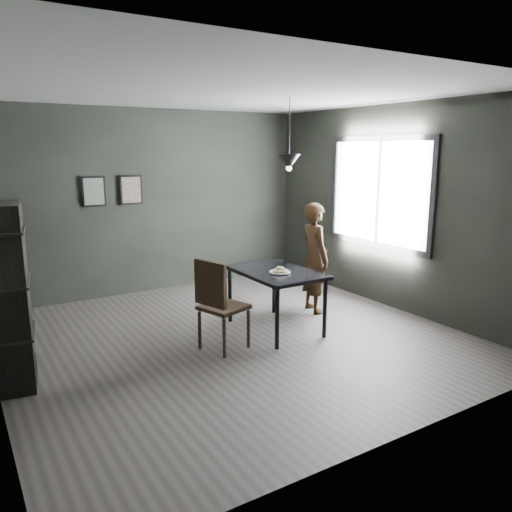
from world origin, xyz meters
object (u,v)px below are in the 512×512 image
wood_chair (218,300)px  white_plate (280,273)px  cafe_table (276,277)px  pendant_lamp (289,161)px  woman (315,258)px  shelf_unit (9,298)px

wood_chair → white_plate: bearing=-11.6°
cafe_table → pendant_lamp: (0.25, 0.10, 1.38)m
cafe_table → woman: size_ratio=0.80×
white_plate → shelf_unit: 2.89m
wood_chair → pendant_lamp: pendant_lamp is taller
cafe_table → pendant_lamp: 1.41m
pendant_lamp → woman: bearing=19.6°
woman → wood_chair: size_ratio=1.45×
white_plate → pendant_lamp: size_ratio=0.27×
pendant_lamp → white_plate: bearing=-139.9°
wood_chair → shelf_unit: 2.04m
woman → cafe_table: bearing=119.6°
white_plate → shelf_unit: (-2.89, 0.18, 0.11)m
wood_chair → pendant_lamp: bearing=-1.7°
pendant_lamp → wood_chair: bearing=-164.2°
woman → pendant_lamp: bearing=118.9°
woman → wood_chair: 1.85m
white_plate → wood_chair: (-0.88, -0.09, -0.17)m
white_plate → woman: size_ratio=0.15×
cafe_table → pendant_lamp: pendant_lamp is taller
cafe_table → wood_chair: bearing=-165.9°
cafe_table → pendant_lamp: bearing=21.8°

